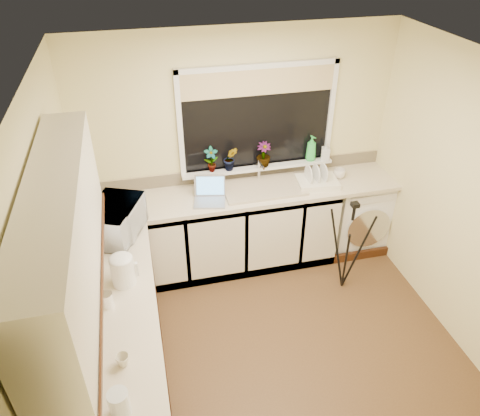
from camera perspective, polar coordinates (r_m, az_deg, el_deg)
name	(u,v)px	position (r m, az deg, el deg)	size (l,w,h in m)	color
floor	(276,343)	(4.34, 4.52, -16.44)	(3.20, 3.20, 0.00)	brown
ceiling	(293,75)	(2.93, 6.70, 16.16)	(3.20, 3.20, 0.00)	white
wall_back	(238,150)	(4.72, -0.31, 7.30)	(3.20, 3.20, 0.00)	beige
wall_front	(378,413)	(2.56, 16.80, -23.28)	(3.20, 3.20, 0.00)	beige
wall_left	(63,268)	(3.41, -21.26, -6.98)	(3.00, 3.00, 0.00)	beige
wall_right	(467,208)	(4.22, 26.47, 0.02)	(3.00, 3.00, 0.00)	beige
base_cabinet_back	(214,233)	(4.83, -3.21, -3.16)	(2.55, 0.60, 0.86)	silver
base_cabinet_left	(124,368)	(3.72, -14.24, -18.82)	(0.54, 2.40, 0.86)	silver
worktop_back	(244,193)	(4.63, 0.56, 1.87)	(3.20, 0.60, 0.04)	beige
worktop_left	(115,327)	(3.38, -15.31, -14.12)	(0.60, 2.40, 0.04)	beige
upper_cabinet	(64,236)	(2.69, -21.10, -3.34)	(0.28, 1.90, 0.70)	silver
splashback_left	(64,309)	(3.25, -21.09, -11.67)	(0.02, 2.40, 0.45)	beige
splashback_back	(238,172)	(4.83, -0.26, 4.52)	(3.20, 0.02, 0.14)	beige
window_glass	(257,119)	(4.62, 2.19, 11.09)	(1.50, 0.02, 1.00)	black
window_blind	(259,82)	(4.47, 2.38, 15.41)	(1.50, 0.02, 0.25)	tan
windowsill	(258,167)	(4.79, 2.23, 5.14)	(1.60, 0.14, 0.03)	white
sink	(264,188)	(4.66, 2.95, 2.51)	(0.82, 0.46, 0.03)	tan
faucet	(259,170)	(4.76, 2.39, 4.70)	(0.03, 0.03, 0.24)	silver
washing_machine	(356,211)	(5.35, 14.32, -0.42)	(0.59, 0.57, 0.83)	white
laptop	(210,194)	(4.47, -3.81, 1.70)	(0.36, 0.34, 0.22)	gray
kettle	(123,271)	(3.58, -14.42, -7.64)	(0.18, 0.18, 0.23)	white
dish_rack	(317,182)	(4.79, 9.60, 3.22)	(0.41, 0.31, 0.06)	white
tripod	(348,247)	(4.63, 13.35, -4.73)	(0.49, 0.49, 1.03)	black
glass_jug	(119,403)	(2.86, -14.85, -22.51)	(0.12, 0.12, 0.17)	white
steel_jar	(107,300)	(3.47, -16.24, -10.96)	(0.08, 0.08, 0.12)	white
microwave	(116,220)	(4.08, -15.27, -1.50)	(0.55, 0.37, 0.31)	white
plant_a	(211,160)	(4.62, -3.61, 6.05)	(0.14, 0.10, 0.27)	#999999
plant_b	(230,159)	(4.65, -1.20, 6.20)	(0.14, 0.11, 0.26)	#999999
plant_c	(264,155)	(4.73, 2.96, 6.67)	(0.15, 0.15, 0.26)	#999999
soap_bottle_green	(311,148)	(4.89, 8.89, 7.39)	(0.11, 0.11, 0.28)	green
soap_bottle_clear	(326,151)	(4.95, 10.66, 7.02)	(0.09, 0.09, 0.19)	#999999
cup_back	(339,174)	(4.96, 12.30, 4.22)	(0.12, 0.12, 0.10)	white
cup_left	(123,360)	(3.10, -14.42, -17.94)	(0.09, 0.09, 0.08)	beige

